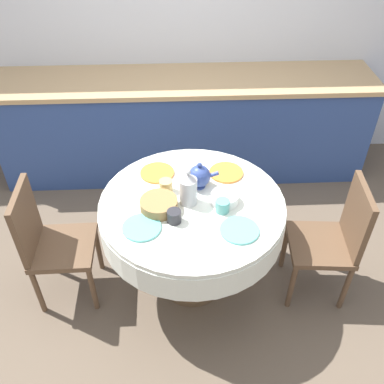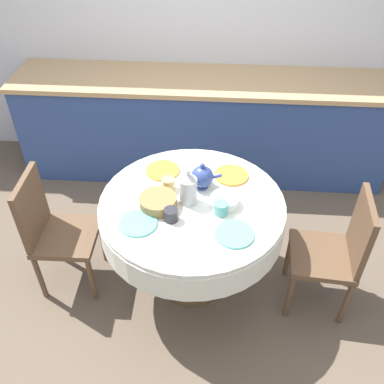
{
  "view_description": "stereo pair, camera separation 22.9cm",
  "coord_description": "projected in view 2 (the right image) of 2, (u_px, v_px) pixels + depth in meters",
  "views": [
    {
      "loc": [
        -0.09,
        -1.94,
        2.49
      ],
      "look_at": [
        0.0,
        0.0,
        0.85
      ],
      "focal_mm": 40.0,
      "sensor_mm": 36.0,
      "label": 1
    },
    {
      "loc": [
        0.14,
        -1.94,
        2.49
      ],
      "look_at": [
        0.0,
        0.0,
        0.85
      ],
      "focal_mm": 40.0,
      "sensor_mm": 36.0,
      "label": 2
    }
  ],
  "objects": [
    {
      "name": "cup_near_left",
      "position": [
        171.0,
        215.0,
        2.45
      ],
      "size": [
        0.08,
        0.08,
        0.08
      ],
      "primitive_type": "cylinder",
      "color": "#28282D",
      "rests_on": "dining_table"
    },
    {
      "name": "cup_near_right",
      "position": [
        221.0,
        208.0,
        2.5
      ],
      "size": [
        0.08,
        0.08,
        0.08
      ],
      "primitive_type": "cylinder",
      "color": "#5BA39E",
      "rests_on": "dining_table"
    },
    {
      "name": "coffee_carafe",
      "position": [
        188.0,
        189.0,
        2.53
      ],
      "size": [
        0.11,
        0.11,
        0.25
      ],
      "color": "#B2B2B7",
      "rests_on": "dining_table"
    },
    {
      "name": "plate_near_right",
      "position": [
        234.0,
        234.0,
        2.38
      ],
      "size": [
        0.22,
        0.22,
        0.01
      ],
      "primitive_type": "cylinder",
      "color": "#60BCB7",
      "rests_on": "dining_table"
    },
    {
      "name": "wall_back",
      "position": [
        207.0,
        18.0,
        3.57
      ],
      "size": [
        7.0,
        0.05,
        2.6
      ],
      "color": "silver",
      "rests_on": "ground_plane"
    },
    {
      "name": "plate_far_right",
      "position": [
        231.0,
        175.0,
        2.79
      ],
      "size": [
        0.22,
        0.22,
        0.01
      ],
      "primitive_type": "cylinder",
      "color": "orange",
      "rests_on": "dining_table"
    },
    {
      "name": "chair_right",
      "position": [
        53.0,
        228.0,
        2.81
      ],
      "size": [
        0.41,
        0.41,
        0.9
      ],
      "rotation": [
        0.0,
        0.0,
        -1.55
      ],
      "color": "brown",
      "rests_on": "ground_plane"
    },
    {
      "name": "chair_left",
      "position": [
        337.0,
        250.0,
        2.67
      ],
      "size": [
        0.43,
        0.43,
        0.9
      ],
      "rotation": [
        0.0,
        0.0,
        1.49
      ],
      "color": "brown",
      "rests_on": "ground_plane"
    },
    {
      "name": "teapot",
      "position": [
        202.0,
        177.0,
        2.65
      ],
      "size": [
        0.19,
        0.14,
        0.18
      ],
      "color": "#33478E",
      "rests_on": "dining_table"
    },
    {
      "name": "kitchen_counter",
      "position": [
        203.0,
        126.0,
        3.85
      ],
      "size": [
        3.24,
        0.64,
        0.92
      ],
      "color": "#2D4784",
      "rests_on": "ground_plane"
    },
    {
      "name": "plate_near_left",
      "position": [
        138.0,
        223.0,
        2.45
      ],
      "size": [
        0.22,
        0.22,
        0.01
      ],
      "primitive_type": "cylinder",
      "color": "#60BCB7",
      "rests_on": "dining_table"
    },
    {
      "name": "bread_basket",
      "position": [
        158.0,
        202.0,
        2.54
      ],
      "size": [
        0.22,
        0.22,
        0.07
      ],
      "primitive_type": "cylinder",
      "color": "olive",
      "rests_on": "dining_table"
    },
    {
      "name": "fruit_bowl",
      "position": [
        225.0,
        201.0,
        2.56
      ],
      "size": [
        0.17,
        0.17,
        0.06
      ],
      "primitive_type": "cylinder",
      "color": "silver",
      "rests_on": "dining_table"
    },
    {
      "name": "plate_far_left",
      "position": [
        163.0,
        170.0,
        2.83
      ],
      "size": [
        0.22,
        0.22,
        0.01
      ],
      "primitive_type": "cylinder",
      "color": "orange",
      "rests_on": "dining_table"
    },
    {
      "name": "cup_far_right",
      "position": [
        204.0,
        179.0,
        2.71
      ],
      "size": [
        0.08,
        0.08,
        0.08
      ],
      "primitive_type": "cylinder",
      "color": "#DBB766",
      "rests_on": "dining_table"
    },
    {
      "name": "ground_plane",
      "position": [
        192.0,
        281.0,
        3.09
      ],
      "size": [
        12.0,
        12.0,
        0.0
      ],
      "primitive_type": "plane",
      "color": "brown"
    },
    {
      "name": "dining_table",
      "position": [
        192.0,
        218.0,
        2.68
      ],
      "size": [
        1.15,
        1.15,
        0.77
      ],
      "color": "brown",
      "rests_on": "ground_plane"
    },
    {
      "name": "cup_far_left",
      "position": [
        168.0,
        184.0,
        2.67
      ],
      "size": [
        0.08,
        0.08,
        0.08
      ],
      "primitive_type": "cylinder",
      "color": "#DBB766",
      "rests_on": "dining_table"
    }
  ]
}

